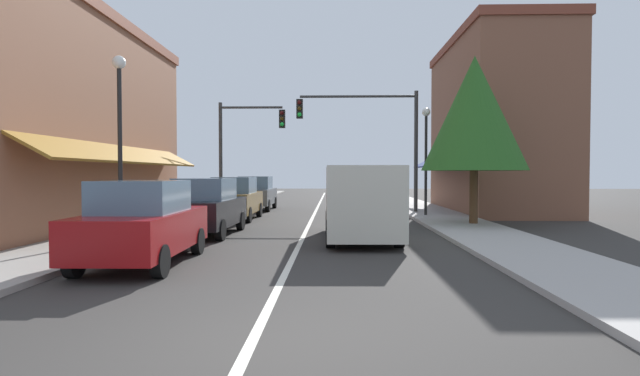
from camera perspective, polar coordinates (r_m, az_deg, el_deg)
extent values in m
plane|color=#33302D|center=(23.30, -0.68, -3.05)|extent=(80.00, 80.00, 0.00)
cube|color=gray|center=(24.15, -13.85, -2.79)|extent=(2.60, 56.00, 0.12)
cube|color=#A39E99|center=(23.72, 12.74, -2.86)|extent=(2.60, 56.00, 0.12)
cube|color=silver|center=(23.30, -0.68, -3.04)|extent=(0.14, 52.00, 0.01)
cube|color=#8E5B42|center=(19.93, -28.39, 6.34)|extent=(4.35, 14.00, 7.21)
cube|color=brown|center=(20.60, -28.55, 16.94)|extent=(4.55, 14.20, 0.40)
cube|color=slate|center=(18.89, -22.74, -0.02)|extent=(0.08, 10.64, 1.80)
cube|color=olive|center=(18.66, -21.07, 3.66)|extent=(1.27, 11.76, 0.73)
cube|color=slate|center=(16.46, -27.43, 12.96)|extent=(0.08, 1.10, 1.30)
cube|color=slate|center=(21.97, -19.48, 10.15)|extent=(0.08, 1.10, 1.30)
cube|color=brown|center=(26.55, 19.43, 6.35)|extent=(4.40, 10.00, 8.25)
cube|color=brown|center=(27.26, 19.53, 15.45)|extent=(4.60, 10.20, 0.40)
cube|color=slate|center=(25.89, 14.86, 0.47)|extent=(0.08, 7.60, 1.80)
cube|color=navy|center=(25.77, 13.56, 3.15)|extent=(1.27, 8.40, 0.73)
cube|color=slate|center=(24.09, 16.16, 11.23)|extent=(0.08, 1.10, 1.30)
cube|color=slate|center=(28.32, 13.89, 9.79)|extent=(0.08, 1.10, 1.30)
cube|color=maroon|center=(11.08, -19.62, -4.67)|extent=(1.81, 4.14, 0.80)
cube|color=slate|center=(10.93, -19.83, -0.92)|extent=(1.56, 2.03, 0.66)
cylinder|color=black|center=(12.66, -20.88, -5.72)|extent=(0.21, 0.62, 0.62)
cylinder|color=black|center=(12.18, -13.89, -5.95)|extent=(0.21, 0.62, 0.62)
cylinder|color=black|center=(10.21, -26.43, -7.55)|extent=(0.21, 0.62, 0.62)
cylinder|color=black|center=(9.61, -17.89, -8.03)|extent=(0.21, 0.62, 0.62)
cube|color=black|center=(15.87, -12.94, -2.73)|extent=(1.81, 4.14, 0.80)
cube|color=slate|center=(15.74, -13.06, -0.10)|extent=(1.56, 2.03, 0.66)
cylinder|color=black|center=(17.43, -14.23, -3.67)|extent=(0.21, 0.62, 0.62)
cylinder|color=black|center=(17.03, -9.12, -3.76)|extent=(0.21, 0.62, 0.62)
cylinder|color=black|center=(14.87, -17.31, -4.60)|extent=(0.21, 0.62, 0.62)
cylinder|color=black|center=(14.41, -11.37, -4.76)|extent=(0.21, 0.62, 0.62)
cube|color=brown|center=(20.90, -9.73, -1.66)|extent=(1.74, 4.11, 0.80)
cube|color=slate|center=(20.78, -9.79, 0.33)|extent=(1.53, 2.01, 0.66)
cylinder|color=black|center=(22.42, -11.01, -2.47)|extent=(0.20, 0.62, 0.62)
cylinder|color=black|center=(22.12, -7.00, -2.51)|extent=(0.20, 0.62, 0.62)
cylinder|color=black|center=(19.80, -12.76, -3.02)|extent=(0.20, 0.62, 0.62)
cylinder|color=black|center=(19.46, -8.24, -3.08)|extent=(0.20, 0.62, 0.62)
cube|color=#4C5156|center=(26.30, -7.34, -0.97)|extent=(1.74, 4.11, 0.80)
cube|color=slate|center=(26.18, -7.38, 0.62)|extent=(1.53, 2.01, 0.66)
cylinder|color=black|center=(27.79, -8.50, -1.66)|extent=(0.20, 0.62, 0.62)
cylinder|color=black|center=(27.55, -5.26, -1.68)|extent=(0.20, 0.62, 0.62)
cylinder|color=black|center=(25.14, -9.61, -2.02)|extent=(0.20, 0.62, 0.62)
cylinder|color=black|center=(24.87, -6.03, -2.04)|extent=(0.20, 0.62, 0.62)
cube|color=beige|center=(14.36, 4.66, -1.32)|extent=(2.06, 5.04, 1.90)
cube|color=slate|center=(16.73, 4.07, 0.57)|extent=(1.73, 0.31, 0.84)
cube|color=black|center=(16.97, 4.03, -3.19)|extent=(1.87, 0.24, 0.24)
cylinder|color=black|center=(15.93, 1.08, -3.93)|extent=(0.25, 0.72, 0.72)
cylinder|color=black|center=(16.04, 7.41, -3.91)|extent=(0.25, 0.72, 0.72)
cylinder|color=black|center=(12.84, 1.21, -5.28)|extent=(0.25, 0.72, 0.72)
cylinder|color=black|center=(12.99, 9.05, -5.23)|extent=(0.25, 0.72, 0.72)
cylinder|color=#333333|center=(23.87, 10.97, 4.01)|extent=(0.18, 0.18, 5.81)
cylinder|color=#333333|center=(23.84, 4.38, 10.45)|extent=(5.49, 0.12, 0.12)
cube|color=black|center=(23.61, -2.35, 9.07)|extent=(0.30, 0.24, 0.90)
sphere|color=#420F0F|center=(23.52, -2.38, 9.79)|extent=(0.20, 0.20, 0.20)
sphere|color=#3D2D0C|center=(23.48, -2.38, 9.12)|extent=(0.20, 0.20, 0.20)
sphere|color=green|center=(23.45, -2.37, 8.44)|extent=(0.20, 0.20, 0.20)
cylinder|color=#333333|center=(25.58, -11.35, 3.50)|extent=(0.18, 0.18, 5.49)
cylinder|color=#333333|center=(25.48, -7.89, 9.16)|extent=(3.14, 0.12, 0.12)
cube|color=black|center=(25.02, -4.37, 7.92)|extent=(0.30, 0.24, 0.90)
sphere|color=#420F0F|center=(24.92, -4.40, 8.59)|extent=(0.20, 0.20, 0.20)
sphere|color=#3D2D0C|center=(24.89, -4.40, 7.95)|extent=(0.20, 0.20, 0.20)
sphere|color=green|center=(24.86, -4.40, 7.31)|extent=(0.20, 0.20, 0.20)
cylinder|color=black|center=(14.61, -21.99, 3.37)|extent=(0.12, 0.12, 4.76)
sphere|color=white|center=(14.92, -22.10, 13.24)|extent=(0.36, 0.36, 0.36)
cylinder|color=black|center=(21.95, 12.07, 2.37)|extent=(0.12, 0.12, 4.40)
sphere|color=white|center=(22.11, 12.11, 8.54)|extent=(0.36, 0.36, 0.36)
cylinder|color=#4C331E|center=(18.70, 17.25, -0.31)|extent=(0.30, 0.30, 2.59)
cone|color=#285B21|center=(18.81, 17.32, 8.21)|extent=(3.74, 3.74, 4.11)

